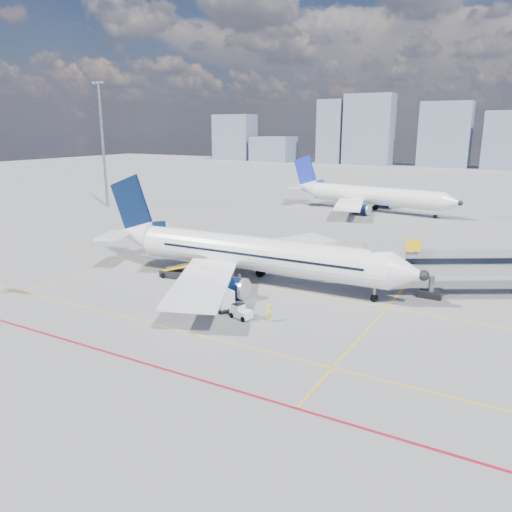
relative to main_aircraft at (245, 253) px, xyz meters
The scene contains 11 objects.
ground 9.28m from the main_aircraft, 77.67° to the right, with size 420.00×420.00×0.00m, color slate.
apron_markings 12.88m from the main_aircraft, 84.11° to the right, with size 90.00×35.12×0.01m.
jet_bridge 26.73m from the main_aircraft, 18.35° to the left, with size 23.55×15.78×6.30m.
floodlight_mast_nw 62.64m from the main_aircraft, 149.34° to the left, with size 3.20×0.61×25.45m.
distant_skyline 181.83m from the main_aircraft, 92.31° to the left, with size 253.18×14.72×30.99m.
main_aircraft is the anchor object (origin of this frame).
second_aircraft 52.98m from the main_aircraft, 93.11° to the left, with size 36.21×31.40×10.76m.
baggage_tug 11.25m from the main_aircraft, 61.23° to the right, with size 2.09×1.53×1.32m.
cargo_dolly 9.00m from the main_aircraft, 75.69° to the right, with size 3.95×2.93×1.98m.
belt_loader 7.81m from the main_aircraft, 159.50° to the right, with size 6.24×2.16×2.51m.
ramp_worker 12.23m from the main_aircraft, 48.95° to the right, with size 0.58×0.38×1.58m, color yellow.
Camera 1 is at (25.12, -36.46, 16.40)m, focal length 35.00 mm.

